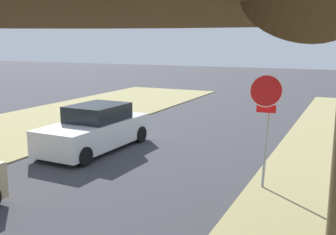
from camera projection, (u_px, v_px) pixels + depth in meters
stop_sign_far at (266, 107)px, 9.82m from camera, size 0.81×0.75×2.90m
parked_sedan_white at (95, 129)px, 13.82m from camera, size 2.06×4.45×1.57m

